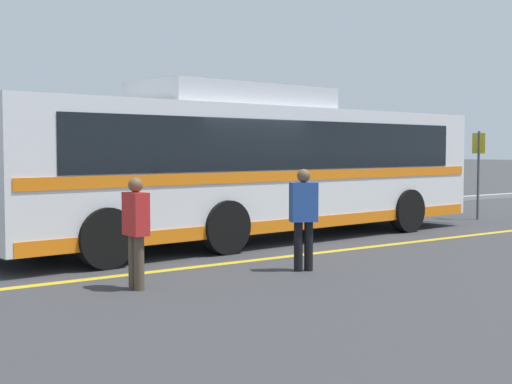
% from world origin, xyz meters
% --- Properties ---
extents(ground_plane, '(220.00, 220.00, 0.00)m').
position_xyz_m(ground_plane, '(0.00, 0.00, 0.00)').
color(ground_plane, '#38383A').
extents(lane_strip_0, '(31.74, 0.20, 0.01)m').
position_xyz_m(lane_strip_0, '(0.94, -1.77, 0.00)').
color(lane_strip_0, gold).
rests_on(lane_strip_0, ground_plane).
extents(curb_strip, '(39.74, 0.36, 0.15)m').
position_xyz_m(curb_strip, '(0.94, 5.34, 0.07)').
color(curb_strip, '#99999E').
rests_on(curb_strip, ground_plane).
extents(transit_bus, '(12.18, 3.34, 3.22)m').
position_xyz_m(transit_bus, '(0.92, 0.43, 1.61)').
color(transit_bus, silver).
rests_on(transit_bus, ground_plane).
extents(parked_car_2, '(4.67, 1.88, 1.52)m').
position_xyz_m(parked_car_2, '(0.51, 4.53, 0.76)').
color(parked_car_2, '#9E9EA3').
rests_on(parked_car_2, ground_plane).
extents(parked_car_3, '(3.94, 2.06, 1.33)m').
position_xyz_m(parked_car_3, '(7.28, 4.33, 0.69)').
color(parked_car_3, '#335B33').
rests_on(parked_car_3, ground_plane).
extents(pedestrian_0, '(0.47, 0.37, 1.62)m').
position_xyz_m(pedestrian_0, '(-0.74, -3.10, 0.92)').
color(pedestrian_0, black).
rests_on(pedestrian_0, ground_plane).
extents(pedestrian_1, '(0.22, 0.42, 1.54)m').
position_xyz_m(pedestrian_1, '(-3.55, -2.87, 0.87)').
color(pedestrian_1, brown).
rests_on(pedestrian_1, ground_plane).
extents(bus_stop_sign, '(0.07, 0.40, 2.43)m').
position_xyz_m(bus_stop_sign, '(8.53, 0.41, 1.53)').
color(bus_stop_sign, '#59595E').
rests_on(bus_stop_sign, ground_plane).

